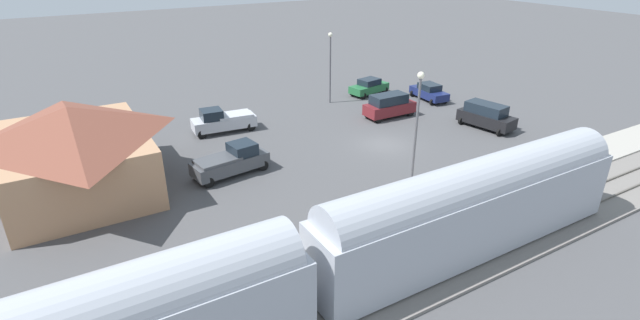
# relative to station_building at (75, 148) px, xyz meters

# --- Properties ---
(ground_plane) EXTENTS (200.00, 200.00, 0.00)m
(ground_plane) POSITION_rel_station_building_xyz_m (-4.00, -22.00, -2.99)
(ground_plane) COLOR #4C4C4F
(railway_track) EXTENTS (4.80, 70.00, 0.30)m
(railway_track) POSITION_rel_station_building_xyz_m (-18.00, -22.00, -2.90)
(railway_track) COLOR slate
(railway_track) RESTS_ON ground
(platform) EXTENTS (3.20, 46.00, 0.30)m
(platform) POSITION_rel_station_building_xyz_m (-14.00, -22.00, -2.84)
(platform) COLOR #A8A399
(platform) RESTS_ON ground
(station_building) EXTENTS (11.96, 9.23, 5.77)m
(station_building) POSITION_rel_station_building_xyz_m (0.00, 0.00, 0.00)
(station_building) COLOR tan
(station_building) RESTS_ON ground
(pedestrian_on_platform) EXTENTS (0.36, 0.36, 1.71)m
(pedestrian_on_platform) POSITION_rel_station_building_xyz_m (-13.44, -25.18, -1.71)
(pedestrian_on_platform) COLOR #333338
(pedestrian_on_platform) RESTS_ON platform
(pickup_charcoal) EXTENTS (2.68, 5.62, 2.14)m
(pickup_charcoal) POSITION_rel_station_building_xyz_m (-2.81, -9.35, -1.96)
(pickup_charcoal) COLOR #47494F
(pickup_charcoal) RESTS_ON ground
(suv_maroon) EXTENTS (2.01, 4.92, 2.22)m
(suv_maroon) POSITION_rel_station_building_xyz_m (1.26, -26.59, -1.84)
(suv_maroon) COLOR maroon
(suv_maroon) RESTS_ON ground
(pickup_silver) EXTENTS (2.44, 5.56, 2.14)m
(pickup_silver) POSITION_rel_station_building_xyz_m (5.53, -11.72, -1.96)
(pickup_silver) COLOR silver
(pickup_silver) RESTS_ON ground
(suv_black) EXTENTS (5.16, 3.02, 2.22)m
(suv_black) POSITION_rel_station_building_xyz_m (-5.42, -32.13, -1.84)
(suv_black) COLOR black
(suv_black) RESTS_ON ground
(sedan_navy) EXTENTS (4.64, 2.57, 1.74)m
(sedan_navy) POSITION_rel_station_building_xyz_m (3.41, -33.56, -2.11)
(sedan_navy) COLOR navy
(sedan_navy) RESTS_ON ground
(sedan_green) EXTENTS (2.61, 4.76, 1.74)m
(sedan_green) POSITION_rel_station_building_xyz_m (8.23, -29.33, -2.11)
(sedan_green) COLOR #236638
(sedan_green) RESTS_ON ground
(light_pole_near_platform) EXTENTS (0.44, 0.44, 8.01)m
(light_pole_near_platform) POSITION_rel_station_building_xyz_m (-11.20, -18.65, 2.03)
(light_pole_near_platform) COLOR #515156
(light_pole_near_platform) RESTS_ON ground
(light_pole_lot_center) EXTENTS (0.44, 0.44, 7.13)m
(light_pole_lot_center) POSITION_rel_station_building_xyz_m (7.89, -24.11, 1.55)
(light_pole_lot_center) COLOR #515156
(light_pole_lot_center) RESTS_ON ground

